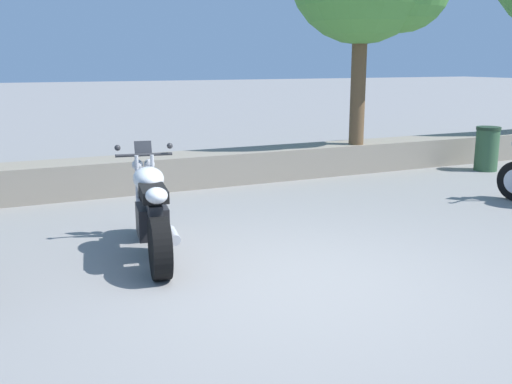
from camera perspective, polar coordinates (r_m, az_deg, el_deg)
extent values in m
plane|color=gray|center=(5.76, 4.33, -8.79)|extent=(120.00, 120.00, 0.00)
cube|color=gray|center=(10.00, -9.12, 1.95)|extent=(36.00, 0.80, 0.55)
cylinder|color=black|center=(7.20, -10.70, -1.99)|extent=(0.23, 0.63, 0.62)
cylinder|color=black|center=(5.82, -9.35, -5.44)|extent=(0.27, 0.64, 0.62)
cylinder|color=silver|center=(7.20, -10.70, -1.99)|extent=(0.22, 0.40, 0.38)
cube|color=black|center=(6.43, -10.08, -2.80)|extent=(0.39, 0.52, 0.34)
cube|color=#2D2D30|center=(6.48, -10.25, -0.86)|extent=(0.31, 1.11, 0.12)
ellipsoid|color=white|center=(6.58, -10.45, 1.29)|extent=(0.42, 0.57, 0.26)
cube|color=black|center=(6.12, -9.99, -0.10)|extent=(0.34, 0.59, 0.12)
ellipsoid|color=white|center=(5.82, -9.69, -0.34)|extent=(0.26, 0.31, 0.16)
cylinder|color=#2D2D30|center=(6.98, -10.88, 3.59)|extent=(0.66, 0.14, 0.04)
sphere|color=silver|center=(7.13, -11.49, 2.61)|extent=(0.13, 0.13, 0.13)
sphere|color=silver|center=(7.14, -10.37, 2.67)|extent=(0.13, 0.13, 0.13)
cube|color=#26282D|center=(7.07, -10.97, 4.19)|extent=(0.21, 0.13, 0.18)
cylinder|color=silver|center=(6.05, -8.13, -4.20)|extent=(0.17, 0.39, 0.11)
cylinder|color=silver|center=(7.07, -11.51, 0.71)|extent=(0.07, 0.17, 0.73)
cylinder|color=silver|center=(7.09, -10.06, 0.80)|extent=(0.07, 0.17, 0.73)
sphere|color=#2D2D30|center=(6.90, -13.37, 4.22)|extent=(0.07, 0.07, 0.07)
sphere|color=#2D2D30|center=(6.95, -8.41, 4.48)|extent=(0.07, 0.07, 0.07)
cylinder|color=brown|center=(11.28, 9.93, 10.12)|extent=(0.28, 0.28, 2.18)
cylinder|color=#335638|center=(12.31, 21.60, 3.81)|extent=(0.44, 0.44, 0.80)
cylinder|color=#1E3421|center=(12.26, 21.76, 5.79)|extent=(0.46, 0.46, 0.06)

